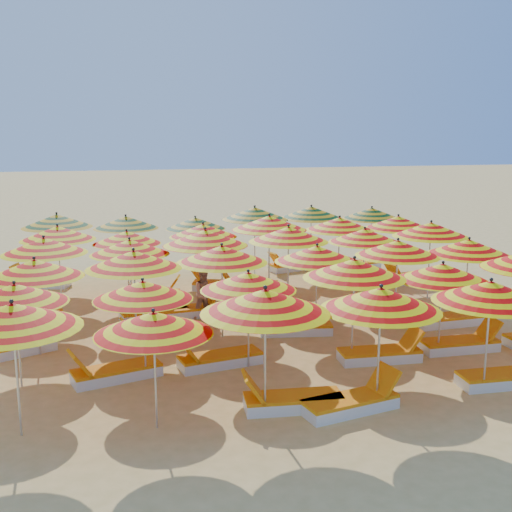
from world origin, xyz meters
name	(u,v)px	position (x,y,z in m)	size (l,w,h in m)	color
ground	(261,322)	(0.00, 0.00, 0.00)	(120.00, 120.00, 0.00)	#F1BF6B
umbrella_0	(12,316)	(-5.14, -5.01, 1.98)	(2.28, 2.28, 2.25)	silver
umbrella_1	(154,323)	(-3.01, -5.24, 1.78)	(1.94, 1.94, 2.02)	silver
umbrella_2	(265,301)	(-1.19, -5.23, 2.02)	(2.43, 2.43, 2.29)	silver
umbrella_3	(381,299)	(0.83, -5.27, 1.94)	(2.25, 2.25, 2.21)	silver
umbrella_4	(491,292)	(2.98, -5.21, 1.93)	(2.13, 2.13, 2.19)	silver
umbrella_6	(15,294)	(-5.37, -2.96, 1.82)	(2.35, 2.35, 2.06)	silver
umbrella_7	(143,290)	(-3.06, -3.11, 1.79)	(2.02, 2.02, 2.03)	silver
umbrella_8	(248,281)	(-0.97, -2.95, 1.81)	(2.42, 2.42, 2.05)	silver
umbrella_9	(354,269)	(1.23, -3.06, 1.98)	(2.61, 2.61, 2.25)	silver
umbrella_10	(443,272)	(3.20, -3.14, 1.82)	(2.04, 2.04, 2.06)	silver
umbrella_12	(35,268)	(-5.18, -1.22, 1.91)	(2.52, 2.52, 2.17)	silver
umbrella_13	(134,260)	(-3.13, -1.11, 1.98)	(2.20, 2.20, 2.24)	silver
umbrella_14	(222,254)	(-1.13, -0.90, 1.97)	(2.69, 2.69, 2.23)	silver
umbrella_15	(317,254)	(1.14, -0.94, 1.88)	(2.19, 2.19, 2.14)	silver
umbrella_16	(398,248)	(3.20, -0.96, 1.93)	(2.32, 2.32, 2.19)	silver
umbrella_17	(469,247)	(5.00, -1.18, 1.92)	(2.54, 2.54, 2.18)	silver
umbrella_18	(44,246)	(-5.20, 1.22, 1.96)	(2.35, 2.35, 2.22)	silver
umbrella_19	(130,247)	(-3.14, 1.03, 1.87)	(2.62, 2.62, 2.12)	silver
umbrella_20	(205,238)	(-1.23, 0.94, 2.05)	(2.47, 2.47, 2.33)	silver
umbrella_21	(289,234)	(1.06, 1.22, 2.00)	(2.69, 2.69, 2.28)	silver
umbrella_22	(365,236)	(3.26, 1.24, 1.88)	(2.24, 2.24, 2.13)	silver
umbrella_23	(431,230)	(5.20, 1.13, 2.00)	(2.72, 2.72, 2.27)	silver
umbrella_24	(58,233)	(-5.01, 3.28, 1.94)	(2.68, 2.68, 2.20)	silver
umbrella_25	(127,237)	(-3.14, 3.00, 1.79)	(2.09, 2.09, 2.03)	silver
umbrella_26	(203,230)	(-0.94, 3.29, 1.86)	(2.55, 2.55, 2.11)	silver
umbrella_27	(269,223)	(0.97, 2.95, 2.07)	(2.37, 2.37, 2.35)	silver
umbrella_28	(340,224)	(3.17, 2.98, 1.96)	(2.51, 2.51, 2.22)	silver
umbrella_29	(398,222)	(5.07, 2.94, 1.94)	(2.42, 2.42, 2.21)	silver
umbrella_30	(57,221)	(-5.16, 5.31, 2.00)	(2.43, 2.43, 2.27)	silver
umbrella_31	(126,222)	(-3.08, 5.23, 1.89)	(2.29, 2.29, 2.15)	silver
umbrella_32	(195,223)	(-0.90, 5.21, 1.80)	(1.98, 1.98, 2.04)	silver
umbrella_33	(255,213)	(1.08, 5.28, 2.04)	(2.49, 2.49, 2.32)	silver
umbrella_34	(311,212)	(3.07, 5.40, 2.00)	(2.24, 2.24, 2.27)	silver
umbrella_35	(372,213)	(5.21, 5.28, 1.91)	(2.29, 2.29, 2.18)	silver
lounger_0	(291,401)	(-0.69, -5.07, 0.15)	(1.77, 0.72, 0.69)	white
lounger_1	(352,402)	(0.33, -5.37, 0.15)	(1.82, 0.95, 0.69)	white
lounger_2	(505,377)	(3.58, -4.98, 0.15)	(1.75, 0.63, 0.69)	white
lounger_4	(114,372)	(-3.65, -3.01, 0.15)	(1.82, 1.03, 0.69)	white
lounger_5	(218,359)	(-1.57, -2.75, 0.15)	(1.81, 0.90, 0.69)	white
lounger_6	(382,354)	(1.83, -3.24, 0.15)	(1.76, 0.66, 0.69)	white
lounger_7	(461,344)	(3.80, -3.05, 0.15)	(1.74, 0.59, 0.69)	white
lounger_9	(16,348)	(-5.69, -1.08, 0.15)	(1.82, 1.25, 0.69)	white
lounger_10	(159,338)	(-2.63, -1.16, 0.15)	(1.82, 0.96, 0.69)	white
lounger_11	(294,327)	(0.55, -1.08, 0.15)	(1.80, 0.84, 0.69)	white
lounger_12	(446,319)	(4.40, -1.33, 0.15)	(1.76, 0.67, 0.69)	white
lounger_13	(24,316)	(-5.79, 1.34, 0.15)	(1.80, 0.86, 0.69)	white
lounger_14	(152,313)	(-2.63, 0.89, 0.15)	(1.81, 0.92, 0.69)	white
lounger_15	(188,311)	(-1.73, 0.89, 0.15)	(1.78, 0.76, 0.69)	white
lounger_16	(151,294)	(-2.54, 2.79, 0.15)	(1.82, 1.00, 0.69)	white
lounger_17	(220,285)	(-0.43, 3.44, 0.15)	(1.83, 1.09, 0.69)	white
lounger_18	(248,286)	(0.38, 3.12, 0.15)	(1.82, 0.95, 0.69)	white
lounger_19	(409,277)	(5.58, 3.04, 0.15)	(1.82, 1.02, 0.69)	white
lounger_20	(40,282)	(-5.76, 5.11, 0.15)	(1.83, 1.10, 0.69)	white
lounger_21	(292,266)	(2.47, 5.55, 0.15)	(1.82, 1.02, 0.69)	white
lounger_22	(357,265)	(4.70, 5.22, 0.15)	(1.80, 0.83, 0.69)	white
beachgoer_b	(205,294)	(-1.30, 0.65, 0.64)	(0.62, 0.49, 1.28)	tan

